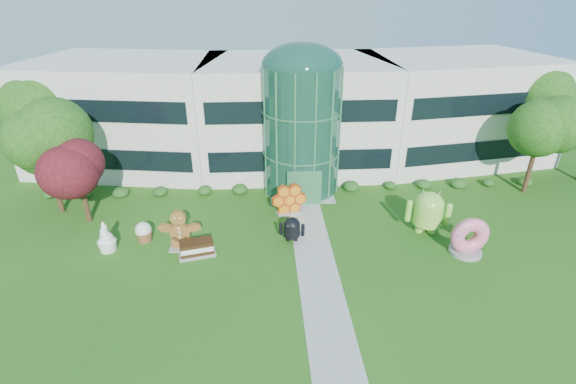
{
  "coord_description": "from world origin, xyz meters",
  "views": [
    {
      "loc": [
        -2.95,
        -18.98,
        15.17
      ],
      "look_at": [
        -1.4,
        6.0,
        2.6
      ],
      "focal_mm": 26.0,
      "sensor_mm": 36.0,
      "label": 1
    }
  ],
  "objects_px": {
    "android_green": "(429,210)",
    "gingerbread": "(180,230)",
    "donut": "(469,235)",
    "android_black": "(292,228)"
  },
  "relations": [
    {
      "from": "android_green",
      "to": "gingerbread",
      "type": "bearing_deg",
      "value": -163.31
    },
    {
      "from": "android_green",
      "to": "donut",
      "type": "height_order",
      "value": "android_green"
    },
    {
      "from": "donut",
      "to": "gingerbread",
      "type": "relative_size",
      "value": 0.86
    },
    {
      "from": "donut",
      "to": "android_green",
      "type": "bearing_deg",
      "value": 118.34
    },
    {
      "from": "android_green",
      "to": "android_black",
      "type": "relative_size",
      "value": 1.76
    },
    {
      "from": "android_green",
      "to": "android_black",
      "type": "height_order",
      "value": "android_green"
    },
    {
      "from": "android_black",
      "to": "donut",
      "type": "relative_size",
      "value": 0.77
    },
    {
      "from": "gingerbread",
      "to": "android_black",
      "type": "bearing_deg",
      "value": 6.11
    },
    {
      "from": "android_black",
      "to": "android_green",
      "type": "bearing_deg",
      "value": 13.52
    },
    {
      "from": "android_green",
      "to": "android_black",
      "type": "distance_m",
      "value": 9.18
    }
  ]
}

